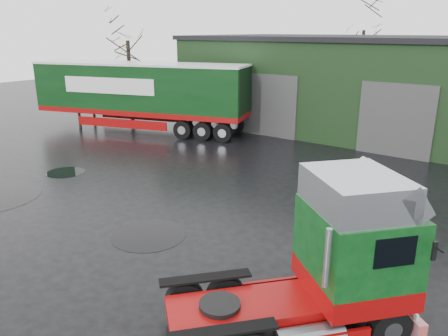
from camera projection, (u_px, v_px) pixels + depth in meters
The scene contains 9 objects.
ground at pixel (205, 237), 14.81m from camera, with size 100.00×100.00×0.00m, color black.
warehouse at pixel (426, 88), 27.94m from camera, with size 32.40×12.40×6.30m.
hero_tractor at pixel (285, 259), 9.64m from camera, with size 2.59×6.11×3.79m, color #0D4215, non-canonical shape.
trailer_left at pixel (140, 97), 29.61m from camera, with size 3.06×14.98×4.65m, color silver, non-canonical shape.
tree_left at pixel (129, 64), 32.38m from camera, with size 4.40×4.40×8.50m, color black, non-canonical shape.
tree_back_a at pixel (362, 52), 39.65m from camera, with size 4.40×4.40×9.50m, color black, non-canonical shape.
puddle_0 at pixel (149, 235), 14.95m from camera, with size 2.57×2.57×0.01m, color black.
puddle_1 at pixel (373, 238), 14.76m from camera, with size 2.18×2.18×0.01m, color black.
puddle_4 at pixel (66, 172), 21.50m from camera, with size 1.86×1.86×0.01m, color black.
Camera 1 is at (8.56, -10.32, 6.74)m, focal length 35.00 mm.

